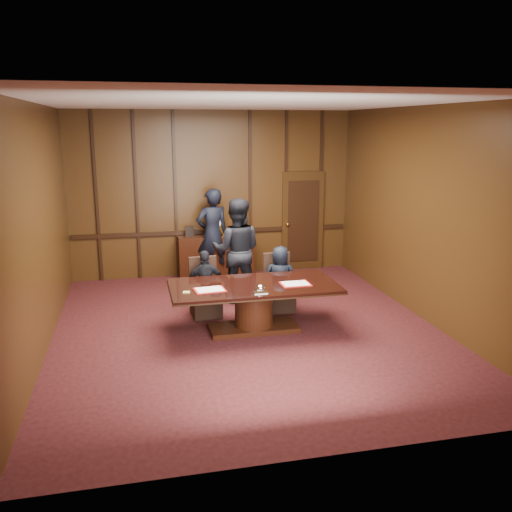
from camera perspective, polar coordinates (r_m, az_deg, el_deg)
The scene contains 13 objects.
room at distance 8.40m, azimuth -0.71°, elevation 3.61°, with size 7.00×7.04×3.50m.
sideboard at distance 11.65m, azimuth -4.23°, elevation 0.18°, with size 1.60×0.45×1.54m.
conference_table at distance 8.54m, azimuth -0.24°, elevation -4.61°, with size 2.62×1.32×0.76m.
folder_left at distance 8.20m, azimuth -4.90°, elevation -3.56°, with size 0.49×0.37×0.02m.
folder_right at distance 8.49m, azimuth 4.16°, elevation -2.94°, with size 0.47×0.34×0.02m.
inkstand at distance 8.03m, azimuth 0.46°, elevation -3.52°, with size 0.20×0.14×0.12m.
notepad at distance 8.12m, azimuth -7.34°, elevation -3.80°, with size 0.10×0.07×0.01m, color #D0C065.
chair_left at distance 9.33m, azimuth -5.34°, elevation -4.50°, with size 0.52×0.52×0.99m.
chair_right at distance 9.57m, azimuth 2.42°, elevation -3.98°, with size 0.48×0.48×0.99m.
signatory_left at distance 9.17m, azimuth -5.30°, elevation -2.95°, with size 0.68×0.28×1.15m, color black.
signatory_right at distance 9.42m, azimuth 2.57°, elevation -2.44°, with size 0.57×0.37×1.16m, color black.
witness_left at distance 11.38m, azimuth -4.61°, elevation 2.31°, with size 0.70×0.46×1.93m, color black.
witness_right at distance 9.87m, azimuth -2.06°, elevation 0.57°, with size 0.93×0.73×1.92m, color black.
Camera 1 is at (-1.67, -7.96, 3.17)m, focal length 38.00 mm.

